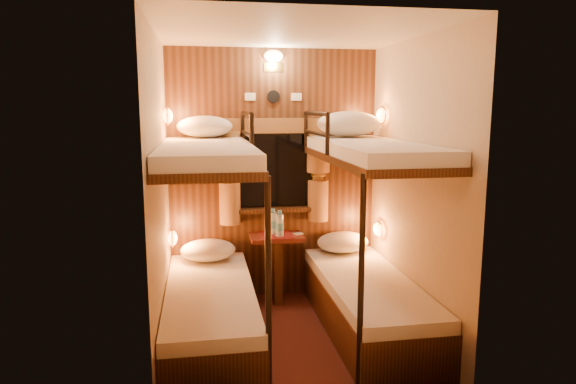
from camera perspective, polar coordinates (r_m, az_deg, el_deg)
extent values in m
plane|color=#39160F|center=(4.33, 0.46, -15.93)|extent=(2.10, 2.10, 0.00)
plane|color=silver|center=(3.95, 0.51, 17.34)|extent=(2.10, 2.10, 0.00)
plane|color=#C6B293|center=(4.99, -1.64, 1.89)|extent=(2.40, 0.00, 2.40)
plane|color=#C6B293|center=(2.96, 4.08, -3.44)|extent=(2.40, 0.00, 2.40)
plane|color=#C6B293|center=(3.92, -14.06, -0.50)|extent=(0.00, 2.40, 2.40)
plane|color=#C6B293|center=(4.26, 13.85, 0.29)|extent=(0.00, 2.40, 2.40)
cube|color=#331B0E|center=(4.98, -1.62, 1.87)|extent=(2.00, 0.03, 2.40)
cube|color=#331B0E|center=(4.27, -8.59, -13.88)|extent=(0.70, 1.90, 0.35)
cube|color=white|center=(4.19, -8.66, -11.05)|extent=(0.68, 1.88, 0.10)
cube|color=#331B0E|center=(3.94, -9.04, 3.39)|extent=(0.70, 1.90, 0.06)
cube|color=white|center=(3.94, -9.08, 4.55)|extent=(0.68, 1.88, 0.10)
cylinder|color=black|center=(3.25, -2.20, -10.97)|extent=(0.04, 0.04, 1.45)
cylinder|color=black|center=(4.82, -5.06, 6.84)|extent=(0.04, 0.04, 0.32)
cylinder|color=black|center=(3.98, -4.05, 6.29)|extent=(0.04, 0.04, 0.32)
cylinder|color=black|center=(4.39, -4.63, 8.67)|extent=(0.04, 0.85, 0.04)
cylinder|color=black|center=(4.40, -4.60, 6.46)|extent=(0.03, 0.85, 0.03)
cube|color=#331B0E|center=(4.48, 8.73, -12.75)|extent=(0.70, 1.90, 0.35)
cube|color=white|center=(4.40, 8.81, -10.03)|extent=(0.68, 1.88, 0.10)
cube|color=#331B0E|center=(4.17, 9.17, 3.71)|extent=(0.70, 1.90, 0.06)
cube|color=white|center=(4.16, 9.20, 4.81)|extent=(0.68, 1.88, 0.10)
cylinder|color=black|center=(3.38, 8.11, -10.27)|extent=(0.04, 0.04, 1.45)
cylinder|color=black|center=(4.91, 1.99, 6.92)|extent=(0.04, 0.04, 0.32)
cylinder|color=black|center=(4.08, 4.42, 6.36)|extent=(0.04, 0.04, 0.32)
cylinder|color=black|center=(4.49, 3.11, 8.71)|extent=(0.04, 0.85, 0.04)
cylinder|color=black|center=(4.49, 3.09, 6.54)|extent=(0.03, 0.85, 0.03)
cube|color=black|center=(4.95, -1.59, 2.41)|extent=(0.98, 0.02, 0.78)
cube|color=black|center=(4.94, -1.57, 2.40)|extent=(0.90, 0.01, 0.70)
cube|color=#331B0E|center=(4.97, -1.50, -2.00)|extent=(1.00, 0.12, 0.04)
cube|color=olive|center=(4.88, -1.55, 7.37)|extent=(1.10, 0.06, 0.14)
cylinder|color=olive|center=(4.85, -6.58, 4.34)|extent=(0.22, 0.22, 0.40)
cylinder|color=olive|center=(4.87, -6.52, 1.65)|extent=(0.11, 0.11, 0.12)
cylinder|color=olive|center=(4.91, -6.47, -1.24)|extent=(0.20, 0.20, 0.40)
torus|color=gold|center=(4.87, -6.52, 1.65)|extent=(0.14, 0.14, 0.02)
cylinder|color=olive|center=(4.97, 3.40, 4.51)|extent=(0.22, 0.22, 0.40)
cylinder|color=olive|center=(4.99, 3.38, 1.88)|extent=(0.11, 0.11, 0.12)
cylinder|color=olive|center=(5.03, 3.35, -0.94)|extent=(0.20, 0.20, 0.40)
torus|color=gold|center=(4.99, 3.38, 1.88)|extent=(0.14, 0.14, 0.02)
cylinder|color=black|center=(4.92, -1.63, 10.54)|extent=(0.12, 0.02, 0.12)
cube|color=silver|center=(4.89, -4.22, 10.52)|extent=(0.10, 0.01, 0.07)
cube|color=silver|center=(4.95, 0.94, 10.53)|extent=(0.10, 0.01, 0.07)
cube|color=gold|center=(4.93, -1.64, 13.68)|extent=(0.18, 0.01, 0.08)
ellipsoid|color=#FFCC8C|center=(4.92, -1.61, 14.85)|extent=(0.18, 0.09, 0.11)
ellipsoid|color=orange|center=(4.71, -12.70, -5.02)|extent=(0.08, 0.20, 0.13)
torus|color=gold|center=(4.71, -12.70, -5.02)|extent=(0.02, 0.17, 0.17)
ellipsoid|color=orange|center=(4.56, -13.20, 8.23)|extent=(0.08, 0.20, 0.13)
torus|color=gold|center=(4.56, -13.20, 8.23)|extent=(0.02, 0.17, 0.17)
ellipsoid|color=orange|center=(4.98, 10.00, -4.13)|extent=(0.08, 0.20, 0.13)
torus|color=gold|center=(4.98, 10.00, -4.13)|extent=(0.02, 0.17, 0.17)
ellipsoid|color=orange|center=(4.84, 10.37, 8.39)|extent=(0.08, 0.20, 0.13)
torus|color=gold|center=(4.84, 10.37, 8.39)|extent=(0.02, 0.17, 0.17)
cube|color=#501A12|center=(4.91, -1.28, -5.02)|extent=(0.50, 0.34, 0.04)
cube|color=#331B0E|center=(5.00, -1.27, -8.63)|extent=(0.08, 0.30, 0.61)
cube|color=maroon|center=(4.90, -1.28, -4.77)|extent=(0.30, 0.34, 0.01)
cylinder|color=#99BFE5|center=(4.82, -0.90, -3.75)|extent=(0.07, 0.07, 0.21)
cylinder|color=#3F86BE|center=(4.82, -0.90, -3.87)|extent=(0.07, 0.07, 0.07)
cylinder|color=#3F86BE|center=(4.79, -0.91, -2.25)|extent=(0.04, 0.04, 0.03)
cylinder|color=#99BFE5|center=(4.92, -1.66, -3.49)|extent=(0.07, 0.07, 0.21)
cylinder|color=#3F86BE|center=(4.92, -1.66, -3.61)|extent=(0.07, 0.07, 0.07)
cylinder|color=#3F86BE|center=(4.89, -1.67, -2.04)|extent=(0.04, 0.04, 0.03)
cube|color=silver|center=(4.95, 1.12, -4.63)|extent=(0.11, 0.10, 0.01)
cube|color=silver|center=(4.88, -1.03, -4.85)|extent=(0.09, 0.08, 0.01)
ellipsoid|color=silver|center=(4.80, -8.88, -6.40)|extent=(0.50, 0.36, 0.20)
ellipsoid|color=silver|center=(5.04, 6.12, -5.55)|extent=(0.51, 0.36, 0.20)
ellipsoid|color=silver|center=(4.67, -9.24, 7.20)|extent=(0.49, 0.35, 0.19)
ellipsoid|color=silver|center=(4.76, 6.74, 7.54)|extent=(0.59, 0.42, 0.23)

